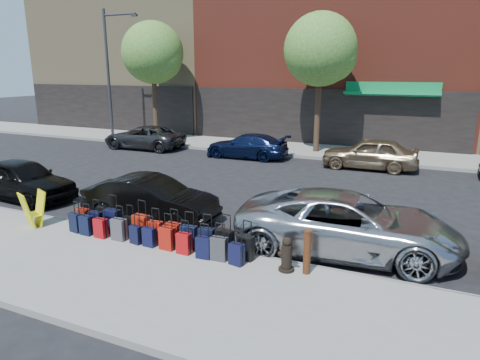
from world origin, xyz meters
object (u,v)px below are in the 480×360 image
at_px(display_rack, 33,210).
at_px(car_near_1, 151,199).
at_px(tree_left, 155,54).
at_px(tree_center, 323,52).
at_px(suitcase_front_5, 155,232).
at_px(streetlight, 110,67).
at_px(fire_hydrant, 287,255).
at_px(car_near_2, 347,224).
at_px(car_near_0, 23,179).
at_px(car_far_2, 370,154).
at_px(bollard, 307,251).
at_px(car_far_0, 144,137).
at_px(car_far_1, 247,146).

bearing_deg(display_rack, car_near_1, 61.87).
distance_m(tree_left, tree_center, 10.50).
bearing_deg(suitcase_front_5, display_rack, -176.24).
xyz_separation_m(tree_left, car_near_1, (8.50, -12.68, -4.73)).
bearing_deg(streetlight, display_rack, -57.67).
relative_size(tree_center, car_near_1, 1.75).
xyz_separation_m(fire_hydrant, car_near_2, (0.96, 1.89, 0.25)).
relative_size(tree_center, car_near_0, 1.72).
height_order(fire_hydrant, car_near_2, car_near_2).
bearing_deg(car_near_2, suitcase_front_5, 105.50).
bearing_deg(tree_left, car_far_2, -11.07).
relative_size(streetlight, car_near_0, 1.89).
bearing_deg(bollard, car_far_2, 91.43).
height_order(fire_hydrant, car_far_0, car_far_0).
relative_size(bollard, car_near_1, 0.24).
height_order(tree_left, car_near_1, tree_left).
xyz_separation_m(tree_left, tree_center, (10.50, 0.00, 0.00)).
bearing_deg(car_far_0, car_far_1, 87.94).
height_order(bollard, car_far_0, car_far_0).
relative_size(streetlight, bollard, 7.93).
height_order(suitcase_front_5, bollard, bollard).
bearing_deg(car_far_2, tree_left, -102.35).
bearing_deg(bollard, car_near_1, 161.89).
bearing_deg(suitcase_front_5, car_far_2, 69.98).
relative_size(tree_center, bollard, 7.21).
xyz_separation_m(tree_left, bollard, (13.86, -14.43, -4.74)).
bearing_deg(streetlight, car_far_2, -6.75).
xyz_separation_m(streetlight, car_near_0, (5.91, -11.93, -3.94)).
bearing_deg(car_near_1, bollard, -111.52).
xyz_separation_m(bollard, car_far_1, (-6.54, 11.85, -0.04)).
bearing_deg(tree_center, fire_hydrant, -78.61).
height_order(tree_center, car_far_0, tree_center).
relative_size(car_far_0, car_far_1, 1.11).
relative_size(tree_left, suitcase_front_5, 7.90).
bearing_deg(tree_left, bollard, -46.15).
bearing_deg(car_far_0, display_rack, 21.61).
bearing_deg(display_rack, car_far_2, 80.54).
height_order(tree_left, car_far_0, tree_left).
relative_size(display_rack, car_near_2, 0.18).
height_order(fire_hydrant, car_near_0, car_near_0).
relative_size(suitcase_front_5, car_far_1, 0.21).
xyz_separation_m(tree_left, fire_hydrant, (13.42, -14.48, -4.90)).
bearing_deg(display_rack, tree_center, 95.59).
xyz_separation_m(tree_left, suitcase_front_5, (9.82, -14.34, -4.97)).
relative_size(car_near_1, car_far_0, 0.86).
distance_m(car_near_2, car_far_2, 9.96).
xyz_separation_m(suitcase_front_5, car_far_2, (3.75, 11.69, 0.30)).
xyz_separation_m(bollard, car_far_2, (-0.29, 11.77, 0.06)).
bearing_deg(streetlight, bollard, -39.25).
bearing_deg(bollard, car_far_0, 137.77).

